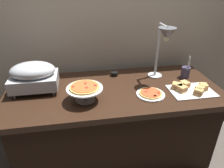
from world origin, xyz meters
name	(u,v)px	position (x,y,z in m)	size (l,w,h in m)	color
ground_plane	(114,151)	(0.00, 0.00, 0.00)	(8.00, 8.00, 0.00)	#4C443D
back_wall	(106,27)	(0.00, 0.50, 1.20)	(4.40, 0.04, 2.40)	tan
buffet_table	(114,122)	(0.00, 0.00, 0.39)	(1.90, 0.84, 0.76)	black
chafing_dish	(34,75)	(-0.68, 0.08, 0.91)	(0.39, 0.27, 0.26)	#B7BABF
heat_lamp	(165,39)	(0.45, 0.06, 1.17)	(0.15, 0.31, 0.53)	#B7BABF
pizza_plate_front	(151,94)	(0.29, -0.16, 0.77)	(0.24, 0.24, 0.03)	white
pizza_plate_center	(85,89)	(-0.26, -0.16, 0.87)	(0.29, 0.29, 0.14)	#595B60
sandwich_platter	(190,89)	(0.65, -0.15, 0.78)	(0.37, 0.26, 0.06)	white
sauce_cup_near	(114,74)	(0.05, 0.27, 0.78)	(0.07, 0.07, 0.04)	black
utensil_holder	(186,72)	(0.73, 0.11, 0.82)	(0.08, 0.08, 0.23)	#383347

